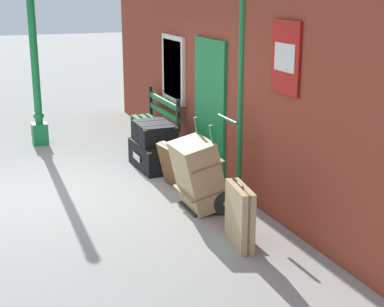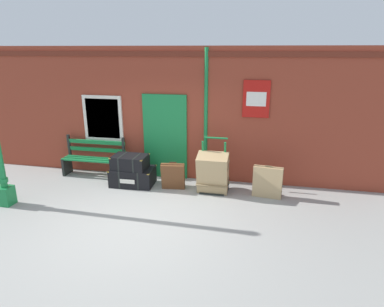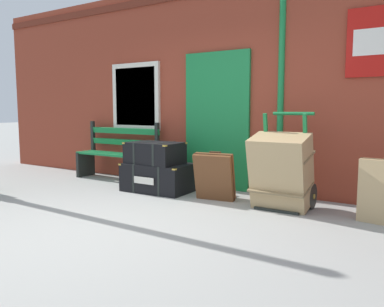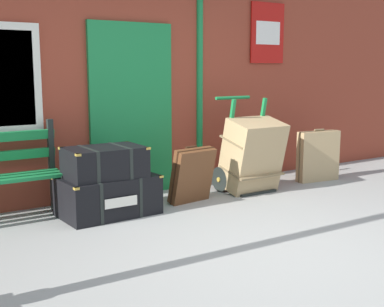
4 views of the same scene
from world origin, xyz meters
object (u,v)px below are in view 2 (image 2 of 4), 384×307
at_px(large_brown_trunk, 213,173).
at_px(suitcase_olive, 267,182).
at_px(suitcase_umber, 173,176).
at_px(steamer_trunk_middle, 130,162).
at_px(platform_bench, 94,159).
at_px(porters_trolley, 214,178).
at_px(steamer_trunk_base, 133,176).

distance_m(large_brown_trunk, suitcase_olive, 1.21).
bearing_deg(suitcase_umber, steamer_trunk_middle, 176.58).
bearing_deg(platform_bench, large_brown_trunk, -8.41).
distance_m(platform_bench, steamer_trunk_middle, 1.23).
distance_m(large_brown_trunk, suitcase_umber, 0.93).
distance_m(platform_bench, suitcase_olive, 4.36).
height_order(porters_trolley, suitcase_olive, porters_trolley).
bearing_deg(steamer_trunk_base, suitcase_olive, -1.06).
xyz_separation_m(steamer_trunk_base, steamer_trunk_middle, (-0.04, -0.03, 0.37)).
bearing_deg(large_brown_trunk, steamer_trunk_middle, 178.77).
distance_m(steamer_trunk_base, porters_trolley, 1.95).
bearing_deg(steamer_trunk_base, large_brown_trunk, -2.17).
height_order(platform_bench, suitcase_olive, platform_bench).
xyz_separation_m(platform_bench, steamer_trunk_base, (1.19, -0.39, -0.23)).
bearing_deg(steamer_trunk_middle, porters_trolley, 3.79).
bearing_deg(platform_bench, porters_trolley, -5.27).
distance_m(steamer_trunk_middle, large_brown_trunk, 1.99).
distance_m(steamer_trunk_base, large_brown_trunk, 1.96).
relative_size(steamer_trunk_base, large_brown_trunk, 1.08).
bearing_deg(steamer_trunk_middle, suitcase_olive, -0.49).
bearing_deg(steamer_trunk_middle, steamer_trunk_base, 38.72).
xyz_separation_m(steamer_trunk_base, porters_trolley, (1.94, 0.10, 0.06)).
relative_size(porters_trolley, suitcase_umber, 1.79).
bearing_deg(suitcase_olive, steamer_trunk_base, 178.94).
relative_size(platform_bench, steamer_trunk_middle, 1.96).
xyz_separation_m(steamer_trunk_base, large_brown_trunk, (1.94, -0.07, 0.27)).
height_order(steamer_trunk_base, large_brown_trunk, large_brown_trunk).
bearing_deg(porters_trolley, platform_bench, 174.73).
relative_size(steamer_trunk_base, steamer_trunk_middle, 1.27).
bearing_deg(suitcase_umber, steamer_trunk_base, 174.72).
height_order(steamer_trunk_base, suitcase_umber, suitcase_umber).
height_order(steamer_trunk_middle, porters_trolley, porters_trolley).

